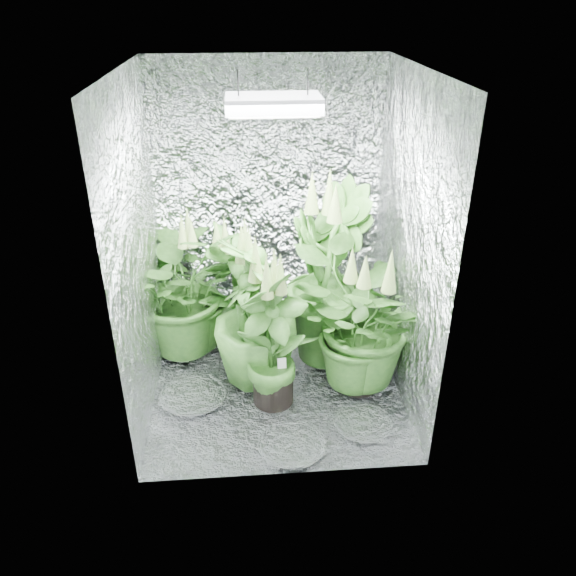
% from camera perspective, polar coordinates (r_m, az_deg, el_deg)
% --- Properties ---
extents(ground, '(1.60, 1.60, 0.00)m').
position_cam_1_polar(ground, '(3.85, -1.15, -9.65)').
color(ground, silver).
rests_on(ground, ground).
extents(walls, '(1.62, 1.62, 2.00)m').
position_cam_1_polar(walls, '(3.33, -1.32, 4.04)').
color(walls, silver).
rests_on(walls, ground).
extents(ceiling, '(1.60, 1.60, 0.01)m').
position_cam_1_polar(ceiling, '(3.06, -1.54, 21.38)').
color(ceiling, silver).
rests_on(ceiling, walls).
extents(grow_lamp, '(0.50, 0.30, 0.22)m').
position_cam_1_polar(grow_lamp, '(3.09, -1.49, 18.17)').
color(grow_lamp, gray).
rests_on(grow_lamp, ceiling).
extents(plant_a, '(1.13, 1.13, 1.05)m').
position_cam_1_polar(plant_a, '(4.00, -10.50, 0.01)').
color(plant_a, black).
rests_on(plant_a, ground).
extents(plant_b, '(0.68, 0.68, 1.03)m').
position_cam_1_polar(plant_b, '(3.98, -5.35, -0.26)').
color(plant_b, black).
rests_on(plant_b, ground).
extents(plant_c, '(0.76, 0.76, 1.35)m').
position_cam_1_polar(plant_c, '(3.82, 3.99, 1.13)').
color(plant_c, black).
rests_on(plant_c, ground).
extents(plant_d, '(0.75, 0.75, 1.11)m').
position_cam_1_polar(plant_d, '(3.61, -3.35, -2.81)').
color(plant_d, black).
rests_on(plant_d, ground).
extents(plant_e, '(1.08, 1.08, 1.04)m').
position_cam_1_polar(plant_e, '(3.59, 7.52, -3.51)').
color(plant_e, black).
rests_on(plant_e, ground).
extents(plant_f, '(0.71, 0.71, 1.05)m').
position_cam_1_polar(plant_f, '(3.43, -1.60, -5.00)').
color(plant_f, black).
rests_on(plant_f, ground).
extents(circulation_fan, '(0.19, 0.33, 0.39)m').
position_cam_1_polar(circulation_fan, '(4.14, 6.63, -4.14)').
color(circulation_fan, black).
rests_on(circulation_fan, ground).
extents(plant_label, '(0.06, 0.03, 0.09)m').
position_cam_1_polar(plant_label, '(3.51, -0.62, -7.78)').
color(plant_label, white).
rests_on(plant_label, plant_f).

